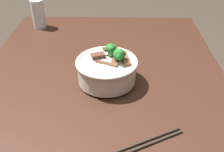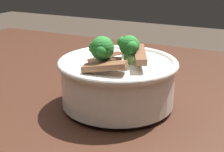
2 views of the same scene
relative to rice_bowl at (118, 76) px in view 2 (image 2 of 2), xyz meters
The scene contains 2 objects.
dining_table 0.18m from the rice_bowl, 23.35° to the right, with size 1.32×0.91×0.81m.
rice_bowl is the anchor object (origin of this frame).
Camera 2 is at (-0.28, 0.50, 1.06)m, focal length 50.79 mm.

